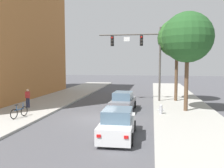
# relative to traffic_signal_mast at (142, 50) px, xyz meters

# --- Properties ---
(ground_plane) EXTENTS (120.00, 120.00, 0.00)m
(ground_plane) POSITION_rel_traffic_signal_mast_xyz_m (-2.80, -8.23, -5.33)
(ground_plane) COLOR #4C4C51
(sidewalk_left) EXTENTS (5.00, 60.00, 0.15)m
(sidewalk_left) POSITION_rel_traffic_signal_mast_xyz_m (-9.30, -8.23, -5.26)
(sidewalk_left) COLOR #A8A59E
(sidewalk_left) RESTS_ON ground
(sidewalk_right) EXTENTS (5.00, 60.00, 0.15)m
(sidewalk_right) POSITION_rel_traffic_signal_mast_xyz_m (3.70, -8.23, -5.26)
(sidewalk_right) COLOR #A8A59E
(sidewalk_right) RESTS_ON ground
(traffic_signal_mast) EXTENTS (6.40, 0.38, 7.50)m
(traffic_signal_mast) POSITION_rel_traffic_signal_mast_xyz_m (0.00, 0.00, 0.00)
(traffic_signal_mast) COLOR #514C47
(traffic_signal_mast) RESTS_ON sidewalk_right
(car_lead_grey) EXTENTS (2.01, 4.32, 1.60)m
(car_lead_grey) POSITION_rel_traffic_signal_mast_xyz_m (-1.38, -4.77, -4.61)
(car_lead_grey) COLOR slate
(car_lead_grey) RESTS_ON ground
(car_following_white) EXTENTS (1.91, 4.27, 1.60)m
(car_following_white) POSITION_rel_traffic_signal_mast_xyz_m (-0.78, -12.27, -4.61)
(car_following_white) COLOR silver
(car_following_white) RESTS_ON ground
(pedestrian_sidewalk_left_walker) EXTENTS (0.36, 0.22, 1.64)m
(pedestrian_sidewalk_left_walker) POSITION_rel_traffic_signal_mast_xyz_m (-9.68, -5.69, -4.27)
(pedestrian_sidewalk_left_walker) COLOR #232847
(pedestrian_sidewalk_left_walker) RESTS_ON sidewalk_left
(bicycle_leaning) EXTENTS (0.37, 1.75, 0.98)m
(bicycle_leaning) POSITION_rel_traffic_signal_mast_xyz_m (-8.34, -9.36, -4.79)
(bicycle_leaning) COLOR black
(bicycle_leaning) RESTS_ON sidewalk_left
(fire_hydrant) EXTENTS (0.48, 0.24, 0.72)m
(fire_hydrant) POSITION_rel_traffic_signal_mast_xyz_m (1.75, -6.38, -4.83)
(fire_hydrant) COLOR #B2B2B7
(fire_hydrant) RESTS_ON sidewalk_right
(street_tree_nearest) EXTENTS (4.06, 4.06, 7.98)m
(street_tree_nearest) POSITION_rel_traffic_signal_mast_xyz_m (3.79, -4.81, 0.74)
(street_tree_nearest) COLOR brown
(street_tree_nearest) RESTS_ON sidewalk_right
(street_tree_second) EXTENTS (3.95, 3.95, 8.41)m
(street_tree_second) POSITION_rel_traffic_signal_mast_xyz_m (3.49, 0.47, 1.22)
(street_tree_second) COLOR brown
(street_tree_second) RESTS_ON sidewalk_right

